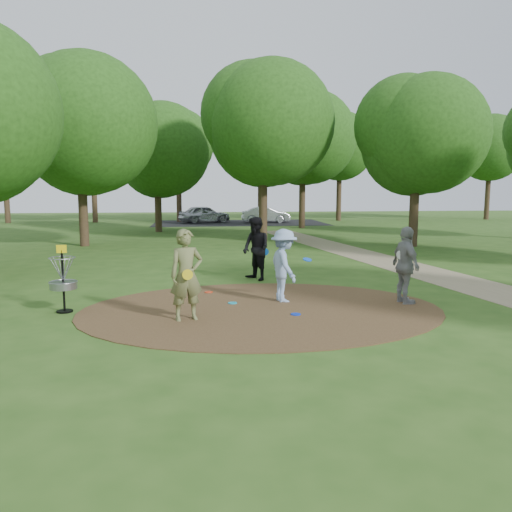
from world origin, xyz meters
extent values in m
plane|color=#2D5119|center=(0.00, 0.00, 0.00)|extent=(100.00, 100.00, 0.00)
cylinder|color=#47301C|center=(0.00, 0.00, 0.01)|extent=(8.40, 8.40, 0.02)
cube|color=#8C7A5B|center=(6.50, 2.00, 0.01)|extent=(7.55, 39.89, 0.01)
cube|color=black|center=(2.00, 30.00, 0.00)|extent=(14.00, 8.00, 0.01)
imported|color=olive|center=(-1.71, -0.75, 0.98)|extent=(0.81, 0.64, 1.96)
cylinder|color=gold|center=(-1.68, -1.00, 1.03)|extent=(0.22, 0.05, 0.22)
imported|color=#8AA5CD|center=(0.64, 0.77, 0.91)|extent=(0.89, 1.28, 1.81)
cylinder|color=blue|center=(1.22, 0.71, 1.06)|extent=(0.29, 0.29, 0.08)
imported|color=black|center=(0.31, 3.80, 0.97)|extent=(1.11, 1.19, 1.95)
cylinder|color=blue|center=(0.60, 3.86, 0.87)|extent=(0.23, 0.09, 0.22)
imported|color=gray|center=(3.53, 0.19, 0.95)|extent=(0.58, 1.15, 1.89)
cylinder|color=white|center=(3.39, 0.17, 1.21)|extent=(0.23, 0.08, 0.22)
cylinder|color=#17A1BE|center=(-0.64, 0.64, 0.03)|extent=(0.22, 0.22, 0.02)
cylinder|color=#0C2ED3|center=(0.67, -0.62, 0.03)|extent=(0.22, 0.22, 0.02)
cylinder|color=red|center=(-1.19, 2.01, 0.03)|extent=(0.22, 0.22, 0.02)
imported|color=#B7B8BF|center=(-0.88, 30.47, 0.72)|extent=(4.52, 2.87, 1.43)
imported|color=#B1B5B9|center=(4.17, 29.88, 0.65)|extent=(4.03, 1.55, 1.31)
cylinder|color=black|center=(-4.50, 0.30, 0.68)|extent=(0.05, 0.05, 1.35)
cylinder|color=black|center=(-4.50, 0.30, 0.02)|extent=(0.36, 0.36, 0.04)
cylinder|color=gray|center=(-4.50, 0.30, 0.62)|extent=(0.60, 0.60, 0.16)
torus|color=gray|center=(-4.50, 0.30, 0.70)|extent=(0.63, 0.63, 0.03)
torus|color=gray|center=(-4.50, 0.30, 1.25)|extent=(0.58, 0.58, 0.02)
cube|color=yellow|center=(-4.50, 0.30, 1.45)|extent=(0.22, 0.02, 0.18)
cylinder|color=#332316|center=(-7.00, 14.00, 1.90)|extent=(0.44, 0.44, 3.80)
sphere|color=#1F4412|center=(-7.00, 14.00, 5.63)|extent=(6.67, 6.67, 6.67)
cylinder|color=#332316|center=(2.00, 15.00, 2.09)|extent=(0.44, 0.44, 4.18)
sphere|color=#1F4412|center=(2.00, 15.00, 5.95)|extent=(6.42, 6.42, 6.42)
cylinder|color=#332316|center=(9.00, 12.00, 1.80)|extent=(0.44, 0.44, 3.61)
sphere|color=#1F4412|center=(9.00, 12.00, 5.15)|extent=(5.60, 5.60, 5.60)
cylinder|color=#332316|center=(-4.00, 22.00, 1.71)|extent=(0.44, 0.44, 3.42)
sphere|color=#1F4412|center=(-4.00, 22.00, 5.08)|extent=(6.05, 6.05, 6.05)
cylinder|color=#332316|center=(6.00, 24.00, 2.19)|extent=(0.44, 0.44, 4.37)
sphere|color=#1F4412|center=(6.00, 24.00, 6.17)|extent=(6.55, 6.55, 6.55)
camera|label=1|loc=(-1.46, -11.22, 2.78)|focal=35.00mm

